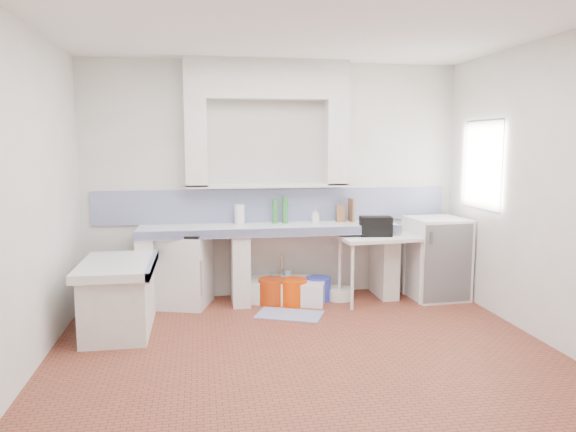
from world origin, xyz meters
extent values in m
plane|color=brown|center=(0.00, 0.00, 0.00)|extent=(4.50, 4.50, 0.00)
plane|color=white|center=(0.00, 0.00, 2.80)|extent=(4.50, 4.50, 0.00)
plane|color=white|center=(0.00, 2.00, 1.40)|extent=(4.50, 0.00, 4.50)
plane|color=white|center=(0.00, -2.00, 1.40)|extent=(4.50, 0.00, 4.50)
plane|color=white|center=(-2.25, 0.00, 1.40)|extent=(0.00, 4.50, 4.50)
plane|color=white|center=(2.25, 0.00, 1.40)|extent=(0.00, 4.50, 4.50)
cube|color=white|center=(-0.10, 1.88, 2.58)|extent=(1.90, 0.25, 0.45)
cube|color=#3B2213|center=(2.42, 1.20, 1.60)|extent=(0.35, 0.86, 1.06)
cube|color=white|center=(2.28, 1.20, 1.98)|extent=(0.01, 0.84, 0.24)
cube|color=white|center=(-0.10, 1.70, 0.86)|extent=(3.00, 0.60, 0.08)
cube|color=navy|center=(-0.10, 1.42, 0.86)|extent=(3.00, 0.04, 0.10)
cube|color=white|center=(-1.50, 1.70, 0.41)|extent=(0.20, 0.55, 0.82)
cube|color=white|center=(-0.45, 1.70, 0.41)|extent=(0.20, 0.55, 0.82)
cube|color=white|center=(1.30, 1.70, 0.41)|extent=(0.20, 0.55, 0.82)
cube|color=white|center=(-1.70, 0.90, 0.66)|extent=(0.70, 1.10, 0.08)
cube|color=white|center=(-1.70, 0.90, 0.31)|extent=(0.60, 1.00, 0.62)
cube|color=navy|center=(-1.37, 0.90, 0.66)|extent=(0.04, 1.10, 0.10)
cube|color=navy|center=(0.00, 1.99, 1.10)|extent=(4.27, 0.03, 0.40)
cube|color=white|center=(-1.11, 1.69, 0.41)|extent=(0.71, 0.70, 0.82)
cube|color=white|center=(0.07, 1.69, 0.12)|extent=(1.08, 0.81, 0.23)
cube|color=white|center=(1.16, 1.45, 0.39)|extent=(0.98, 0.60, 0.04)
cube|color=white|center=(1.89, 1.52, 0.48)|extent=(0.66, 0.66, 0.97)
cylinder|color=#BA3408|center=(-0.09, 1.57, 0.15)|extent=(0.40, 0.40, 0.29)
cylinder|color=#F24101|center=(0.15, 1.51, 0.15)|extent=(0.38, 0.38, 0.29)
cylinder|color=#303DC8|center=(0.47, 1.63, 0.14)|extent=(0.36, 0.36, 0.28)
cylinder|color=white|center=(0.73, 1.63, 0.06)|extent=(0.34, 0.34, 0.13)
cylinder|color=silver|center=(-0.04, 1.85, 0.14)|extent=(0.09, 0.09, 0.28)
cylinder|color=silver|center=(0.13, 1.85, 0.16)|extent=(0.11, 0.11, 0.33)
cube|color=black|center=(1.11, 1.48, 0.89)|extent=(0.38, 0.25, 0.23)
cylinder|color=#307837|center=(-0.02, 1.85, 1.05)|extent=(0.07, 0.07, 0.29)
cylinder|color=#307837|center=(0.10, 1.85, 1.06)|extent=(0.08, 0.08, 0.32)
cube|color=#96663C|center=(0.79, 1.85, 1.00)|extent=(0.11, 0.09, 0.20)
cube|color=#96663C|center=(0.92, 1.85, 1.04)|extent=(0.02, 0.21, 0.28)
cylinder|color=white|center=(-0.44, 1.85, 1.02)|extent=(0.15, 0.15, 0.23)
imported|color=white|center=(0.46, 1.80, 0.99)|extent=(0.08, 0.08, 0.18)
cube|color=navy|center=(0.04, 1.12, 0.01)|extent=(0.80, 0.64, 0.01)
camera|label=1|loc=(-0.89, -4.42, 1.84)|focal=33.56mm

